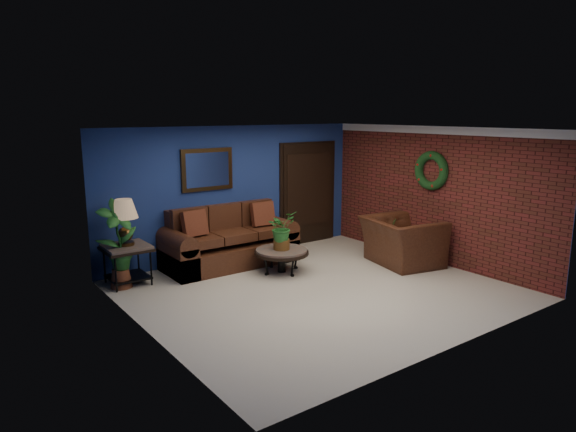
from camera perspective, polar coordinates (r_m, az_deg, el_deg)
floor at (r=8.17m, az=3.30°, el=-8.21°), size 5.50×5.50×0.00m
wall_back at (r=9.86m, az=-5.88°, el=2.69°), size 5.50×0.04×2.50m
wall_left at (r=6.48m, az=-15.73°, el=-2.36°), size 0.04×5.00×2.50m
wall_right_brick at (r=9.79m, az=15.93°, el=2.24°), size 0.04×5.00×2.50m
ceiling at (r=7.69m, az=3.52°, el=9.60°), size 5.50×5.00×0.02m
crown_molding at (r=9.66m, az=16.21°, el=9.15°), size 0.03×5.00×0.14m
wall_mirror at (r=9.48m, az=-8.96°, el=5.12°), size 1.02×0.06×0.77m
closet_door at (r=10.84m, az=2.23°, el=2.47°), size 1.44×0.06×2.18m
wreath at (r=9.72m, az=15.63°, el=4.87°), size 0.16×0.72×0.72m
sofa at (r=9.49m, az=-6.72°, el=-3.20°), size 2.42×1.04×1.09m
coffee_table at (r=8.94m, az=-0.73°, el=-4.08°), size 0.95×0.95×0.41m
end_table at (r=8.68m, az=-17.48°, el=-4.07°), size 0.71×0.71×0.65m
table_lamp at (r=8.54m, az=-17.72°, el=-0.07°), size 0.43×0.43×0.72m
side_chair at (r=9.89m, az=-2.56°, el=-1.23°), size 0.49×0.49×1.01m
armchair at (r=9.62m, az=12.53°, el=-2.76°), size 1.40×1.53×0.85m
coffee_plant at (r=8.84m, az=-0.73°, el=-1.45°), size 0.55×0.50×0.67m
floor_plant at (r=10.10m, az=11.18°, el=-2.26°), size 0.35×0.28×0.76m
tall_plant at (r=8.48m, az=-18.32°, el=-2.63°), size 0.66×0.48×1.42m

